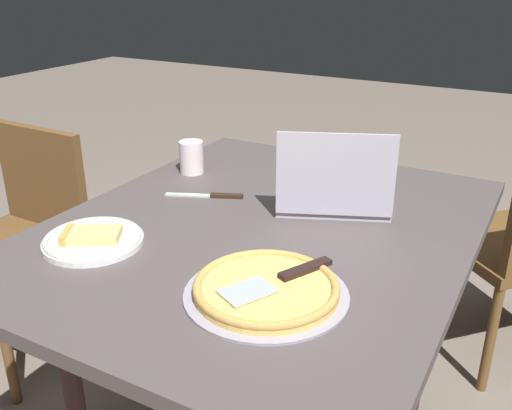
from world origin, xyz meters
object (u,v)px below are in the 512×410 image
at_px(pizza_plate, 93,239).
at_px(chair_far, 21,230).
at_px(drink_cup, 191,157).
at_px(pizza_tray, 266,289).
at_px(table_knife, 212,196).
at_px(laptop, 333,192).
at_px(dining_table, 262,252).

xyz_separation_m(pizza_plate, chair_far, (-0.35, -0.73, -0.29)).
bearing_deg(drink_cup, chair_far, -74.86).
bearing_deg(pizza_plate, drink_cup, -170.88).
relative_size(pizza_tray, table_knife, 1.55).
height_order(laptop, pizza_tray, laptop).
distance_m(table_knife, chair_far, 0.86).
height_order(dining_table, pizza_plate, pizza_plate).
relative_size(laptop, pizza_plate, 1.58).
bearing_deg(dining_table, chair_far, -93.58).
bearing_deg(laptop, table_knife, -74.38).
distance_m(pizza_tray, chair_far, 1.27).
xyz_separation_m(pizza_plate, table_knife, (-0.38, 0.08, -0.01)).
distance_m(pizza_plate, drink_cup, 0.53).
bearing_deg(table_knife, pizza_tray, 44.47).
xyz_separation_m(table_knife, drink_cup, (-0.14, -0.17, 0.05)).
bearing_deg(chair_far, pizza_plate, 64.10).
distance_m(dining_table, table_knife, 0.25).
bearing_deg(laptop, dining_table, -31.65).
xyz_separation_m(laptop, table_knife, (0.09, -0.33, -0.04)).
relative_size(pizza_plate, pizza_tray, 0.71).
relative_size(drink_cup, chair_far, 0.12).
xyz_separation_m(pizza_tray, drink_cup, (-0.53, -0.54, 0.04)).
relative_size(table_knife, chair_far, 0.25).
relative_size(dining_table, pizza_tray, 3.76).
bearing_deg(table_knife, chair_far, -87.79).
height_order(laptop, drink_cup, laptop).
xyz_separation_m(pizza_tray, chair_far, (-0.35, -1.19, -0.29)).
relative_size(laptop, chair_far, 0.44).
bearing_deg(drink_cup, table_knife, 49.70).
bearing_deg(laptop, pizza_tray, 6.13).
bearing_deg(chair_far, table_knife, 92.21).
bearing_deg(pizza_tray, chair_far, -106.57).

